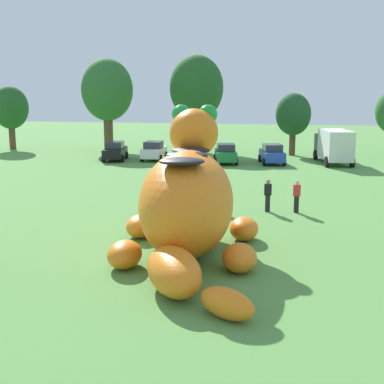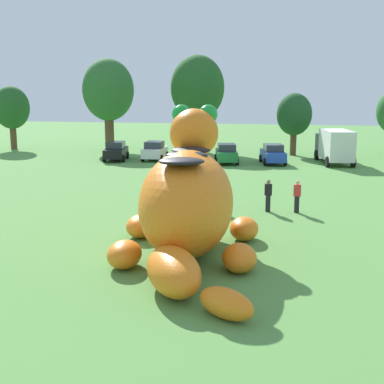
% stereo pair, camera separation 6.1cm
% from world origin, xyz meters
% --- Properties ---
extents(ground_plane, '(160.00, 160.00, 0.00)m').
position_xyz_m(ground_plane, '(0.00, 0.00, 0.00)').
color(ground_plane, '#568E42').
extents(giant_inflatable_creature, '(6.42, 10.79, 5.67)m').
position_xyz_m(giant_inflatable_creature, '(0.80, -0.16, 2.07)').
color(giant_inflatable_creature, orange).
rests_on(giant_inflatable_creature, ground).
extents(car_black, '(2.46, 4.33, 1.72)m').
position_xyz_m(car_black, '(-11.21, 25.42, 0.86)').
color(car_black, black).
rests_on(car_black, ground).
extents(car_white, '(2.10, 4.18, 1.72)m').
position_xyz_m(car_white, '(-7.79, 26.34, 0.86)').
color(car_white, white).
rests_on(car_white, ground).
extents(car_orange, '(2.52, 4.35, 1.72)m').
position_xyz_m(car_orange, '(-4.39, 25.74, 0.86)').
color(car_orange, orange).
rests_on(car_orange, ground).
extents(car_green, '(2.54, 4.36, 1.72)m').
position_xyz_m(car_green, '(-1.05, 25.45, 0.86)').
color(car_green, '#1E7238').
rests_on(car_green, ground).
extents(car_blue, '(2.56, 4.37, 1.72)m').
position_xyz_m(car_blue, '(2.95, 25.90, 0.86)').
color(car_blue, '#2347B7').
rests_on(car_blue, ground).
extents(box_truck, '(3.23, 6.65, 2.95)m').
position_xyz_m(box_truck, '(8.19, 27.15, 1.60)').
color(box_truck, '#333842').
rests_on(box_truck, ground).
extents(tree_far_left, '(3.81, 3.81, 6.76)m').
position_xyz_m(tree_far_left, '(-25.32, 32.18, 4.42)').
color(tree_far_left, brown).
rests_on(tree_far_left, ground).
extents(tree_left, '(5.41, 5.41, 9.60)m').
position_xyz_m(tree_left, '(-14.73, 33.40, 6.28)').
color(tree_left, brown).
rests_on(tree_left, ground).
extents(tree_mid_left, '(5.59, 5.59, 9.91)m').
position_xyz_m(tree_mid_left, '(-5.35, 34.48, 6.48)').
color(tree_mid_left, brown).
rests_on(tree_mid_left, ground).
extents(tree_centre_left, '(3.41, 3.41, 6.05)m').
position_xyz_m(tree_centre_left, '(4.63, 32.43, 3.96)').
color(tree_centre_left, brown).
rests_on(tree_centre_left, ground).
extents(spectator_near_inflatable, '(0.38, 0.26, 1.71)m').
position_xyz_m(spectator_near_inflatable, '(-0.17, 6.54, 0.85)').
color(spectator_near_inflatable, '#726656').
rests_on(spectator_near_inflatable, ground).
extents(spectator_mid_field, '(0.38, 0.26, 1.71)m').
position_xyz_m(spectator_mid_field, '(5.01, 7.61, 0.85)').
color(spectator_mid_field, black).
rests_on(spectator_mid_field, ground).
extents(spectator_by_cars, '(0.38, 0.26, 1.71)m').
position_xyz_m(spectator_by_cars, '(0.89, 7.11, 0.85)').
color(spectator_by_cars, '#726656').
rests_on(spectator_by_cars, ground).
extents(spectator_wandering, '(0.38, 0.26, 1.71)m').
position_xyz_m(spectator_wandering, '(3.52, 7.54, 0.85)').
color(spectator_wandering, black).
rests_on(spectator_wandering, ground).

